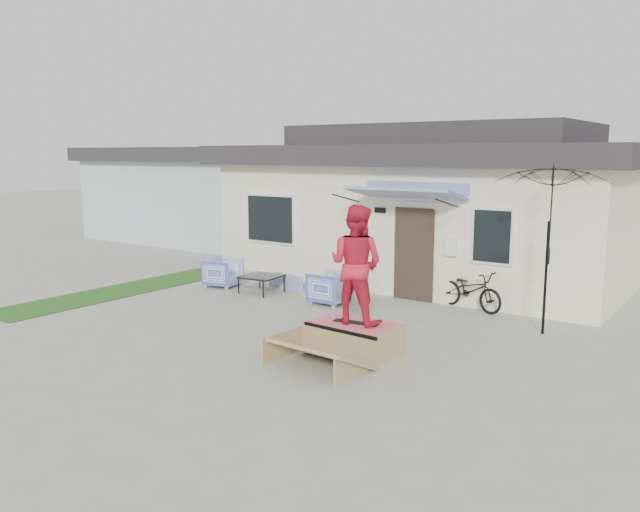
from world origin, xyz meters
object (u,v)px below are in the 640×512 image
Objects in this scene: coffee_table at (261,284)px; patio_umbrella at (548,240)px; bicycle at (470,286)px; skater at (356,263)px; loveseat at (293,279)px; armchair_right at (330,286)px; armchair_left at (223,271)px; skateboard at (355,322)px; skate_ramp at (354,338)px.

patio_umbrella is (6.52, 0.38, 1.54)m from coffee_table.
skater is at bearing -169.72° from bicycle.
patio_umbrella is at bearing -172.05° from loveseat.
armchair_left is at bearing -89.21° from armchair_right.
skate_ramp is at bearing -102.28° from skateboard.
patio_umbrella is at bearing 56.02° from skate_ramp.
skate_ramp is 0.27m from skateboard.
armchair_right reaches higher than coffee_table.
bicycle is (4.69, 1.36, 0.31)m from coffee_table.
bicycle is at bearing -99.44° from skater.
patio_umbrella is 1.25× the size of skate_ramp.
coffee_table is at bearing 123.04° from bicycle.
skate_ramp is (4.24, -2.55, 0.03)m from coffee_table.
armchair_right is 1.02× the size of skateboard.
skateboard is at bearing 41.83° from armchair_right.
skater reaches higher than armchair_right.
armchair_left is 0.33× the size of patio_umbrella.
loveseat is 1.64× the size of skateboard.
skateboard is at bearing 151.85° from loveseat.
armchair_left reaches higher than skateboard.
armchair_left is at bearing -177.07° from patio_umbrella.
loveseat is 5.19m from skate_ramp.
patio_umbrella reaches higher than bicycle.
loveseat is at bearing -43.15° from skater.
armchair_right is 0.41× the size of skate_ramp.
skater is at bearing 151.85° from loveseat.
skater is (5.48, -2.49, 1.12)m from armchair_left.
coffee_table is at bearing 152.77° from skate_ramp.
armchair_right is at bearing -50.90° from skater.
bicycle is 3.95m from skate_ramp.
coffee_table is at bearing 81.88° from loveseat.
armchair_left reaches higher than coffee_table.
armchair_left is 6.12m from skater.
skateboard is (-0.44, -3.87, -0.01)m from bicycle.
coffee_table is at bearing -176.67° from patio_umbrella.
skater is at bearing -126.39° from armchair_left.
armchair_right is 3.46m from skate_ramp.
skater is at bearing 90.00° from skate_ramp.
armchair_right is 3.04m from bicycle.
loveseat is 1.61× the size of armchair_left.
skateboard is at bearing -30.56° from coffee_table.
patio_umbrella reaches higher than armchair_right.
patio_umbrella is at bearing -131.14° from skater.
skater reaches higher than patio_umbrella.
armchair_left is at bearing 40.88° from loveseat.
skate_ramp is 2.48× the size of skateboard.
loveseat is 0.79× the size of bicycle.
patio_umbrella reaches higher than skateboard.
bicycle reaches higher than armchair_right.
loveseat is at bearing 143.16° from skate_ramp.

